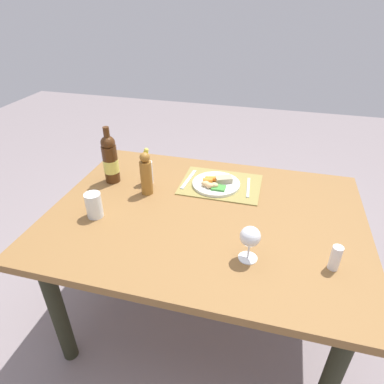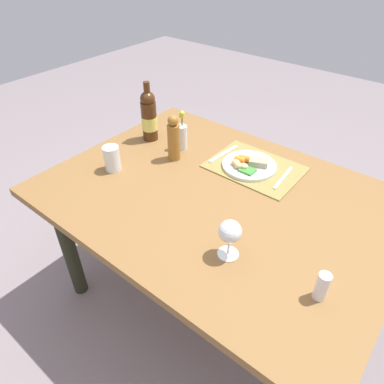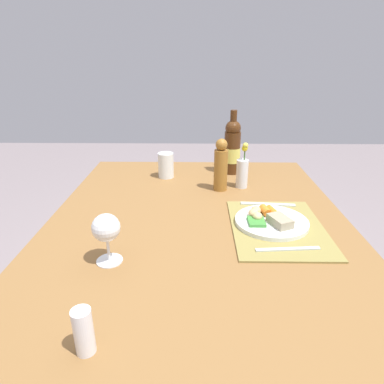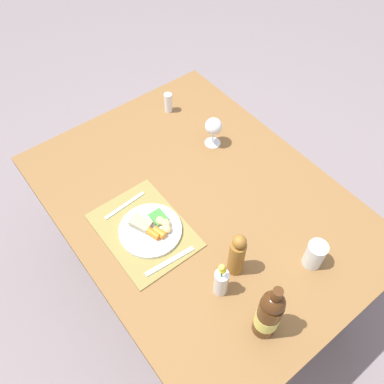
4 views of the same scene
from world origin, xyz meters
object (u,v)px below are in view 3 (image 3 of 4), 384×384
(salt_shaker, at_px, (84,331))
(flower_vase, at_px, (242,172))
(dining_table, at_px, (198,247))
(wine_bottle, at_px, (232,147))
(wine_glass, at_px, (106,229))
(fork, at_px, (288,249))
(knife, at_px, (268,204))
(water_tumbler, at_px, (166,167))
(pepper_mill, at_px, (221,166))
(dinner_plate, at_px, (270,220))

(salt_shaker, bearing_deg, flower_vase, -24.98)
(dining_table, bearing_deg, wine_bottle, -16.64)
(wine_glass, bearing_deg, fork, -83.57)
(knife, distance_m, water_tumbler, 0.54)
(dining_table, height_order, pepper_mill, pepper_mill)
(pepper_mill, bearing_deg, dinner_plate, -155.20)
(dining_table, relative_size, flower_vase, 7.19)
(flower_vase, distance_m, wine_glass, 0.74)
(pepper_mill, bearing_deg, wine_bottle, -16.96)
(pepper_mill, distance_m, flower_vase, 0.11)
(fork, relative_size, water_tumbler, 1.66)
(dining_table, bearing_deg, fork, -122.03)
(flower_vase, bearing_deg, wine_glass, 142.53)
(fork, height_order, salt_shaker, salt_shaker)
(water_tumbler, relative_size, salt_shaker, 1.16)
(wine_glass, bearing_deg, flower_vase, -37.47)
(dining_table, bearing_deg, flower_vase, -28.38)
(knife, distance_m, salt_shaker, 0.86)
(knife, height_order, salt_shaker, salt_shaker)
(wine_bottle, relative_size, flower_vase, 1.53)
(knife, xyz_separation_m, wine_glass, (-0.39, 0.53, 0.10))
(fork, distance_m, wine_bottle, 0.74)
(dining_table, distance_m, wine_bottle, 0.62)
(knife, height_order, flower_vase, flower_vase)
(dining_table, xyz_separation_m, flower_vase, (0.36, -0.19, 0.17))
(dining_table, xyz_separation_m, wine_glass, (-0.23, 0.26, 0.20))
(dinner_plate, bearing_deg, knife, -8.28)
(dining_table, bearing_deg, pepper_mill, -16.41)
(pepper_mill, xyz_separation_m, water_tumbler, (0.16, 0.25, -0.06))
(fork, height_order, pepper_mill, pepper_mill)
(pepper_mill, bearing_deg, knife, -134.23)
(pepper_mill, relative_size, salt_shaker, 2.21)
(flower_vase, bearing_deg, dinner_plate, -171.35)
(dinner_plate, height_order, water_tumbler, water_tumbler)
(pepper_mill, xyz_separation_m, wine_glass, (-0.56, 0.35, -0.00))
(knife, bearing_deg, water_tumbler, 57.12)
(wine_bottle, xyz_separation_m, wine_glass, (-0.79, 0.42, -0.02))
(dinner_plate, relative_size, wine_glass, 1.69)
(wine_glass, bearing_deg, pepper_mill, -32.39)
(pepper_mill, relative_size, water_tumbler, 1.91)
(water_tumbler, height_order, flower_vase, flower_vase)
(water_tumbler, distance_m, wine_bottle, 0.34)
(fork, relative_size, flower_vase, 0.97)
(dinner_plate, bearing_deg, flower_vase, 8.65)
(dinner_plate, xyz_separation_m, pepper_mill, (0.33, 0.15, 0.09))
(salt_shaker, relative_size, flower_vase, 0.51)
(salt_shaker, bearing_deg, knife, -35.47)
(flower_vase, bearing_deg, fork, -171.86)
(wine_bottle, relative_size, salt_shaker, 3.01)
(knife, relative_size, flower_vase, 1.04)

